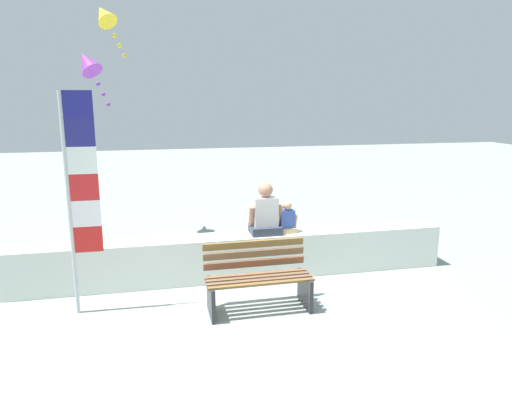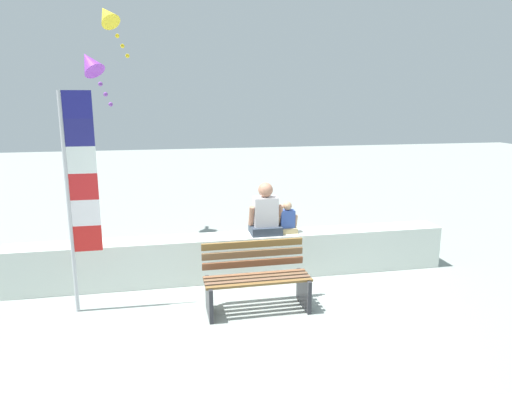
{
  "view_description": "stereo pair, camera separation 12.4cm",
  "coord_description": "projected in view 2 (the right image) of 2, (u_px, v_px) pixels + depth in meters",
  "views": [
    {
      "loc": [
        -1.12,
        -5.71,
        2.8
      ],
      "look_at": [
        0.33,
        1.03,
        1.29
      ],
      "focal_mm": 32.03,
      "sensor_mm": 36.0,
      "label": 1
    },
    {
      "loc": [
        -1.0,
        -5.74,
        2.8
      ],
      "look_at": [
        0.33,
        1.03,
        1.29
      ],
      "focal_mm": 32.03,
      "sensor_mm": 36.0,
      "label": 2
    }
  ],
  "objects": [
    {
      "name": "kite_purple",
      "position": [
        90.0,
        63.0,
        7.93
      ],
      "size": [
        0.65,
        0.65,
        1.03
      ],
      "color": "purple"
    },
    {
      "name": "kite_yellow",
      "position": [
        107.0,
        16.0,
        8.66
      ],
      "size": [
        0.67,
        0.66,
        1.03
      ],
      "color": "yellow"
    },
    {
      "name": "flag_banner",
      "position": [
        77.0,
        186.0,
        5.78
      ],
      "size": [
        0.4,
        0.05,
        2.89
      ],
      "color": "#B7B7BC",
      "rests_on": "ground"
    },
    {
      "name": "seawall_ledge",
      "position": [
        235.0,
        256.0,
        7.2
      ],
      "size": [
        6.84,
        0.47,
        0.69
      ],
      "primitive_type": "cube",
      "color": "silver",
      "rests_on": "ground"
    },
    {
      "name": "ground_plane",
      "position": [
        247.0,
        305.0,
        6.28
      ],
      "size": [
        40.0,
        40.0,
        0.0
      ],
      "primitive_type": "plane",
      "color": "gray"
    },
    {
      "name": "person_adult",
      "position": [
        265.0,
        214.0,
        7.16
      ],
      "size": [
        0.54,
        0.39,
        0.82
      ],
      "color": "#303A48",
      "rests_on": "seawall_ledge"
    },
    {
      "name": "person_child",
      "position": [
        287.0,
        220.0,
        7.26
      ],
      "size": [
        0.33,
        0.24,
        0.5
      ],
      "color": "tan",
      "rests_on": "seawall_ledge"
    },
    {
      "name": "park_bench",
      "position": [
        256.0,
        280.0,
        6.12
      ],
      "size": [
        1.42,
        0.63,
        0.88
      ],
      "color": "brown",
      "rests_on": "ground"
    }
  ]
}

